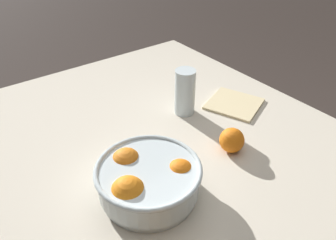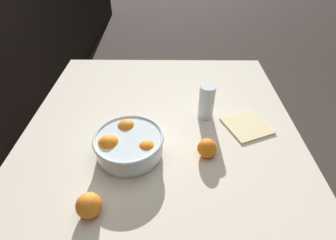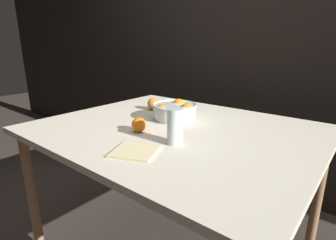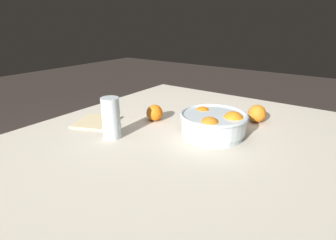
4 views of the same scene
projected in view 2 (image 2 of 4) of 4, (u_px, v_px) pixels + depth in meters
The scene contains 7 objects.
ground_plane at pixel (163, 237), 1.50m from camera, with size 12.00×12.00×0.00m, color #3D332D.
dining_table at pixel (161, 151), 1.06m from camera, with size 1.33×1.09×0.78m.
fruit_bowl at pixel (128, 144), 0.92m from camera, with size 0.25×0.25×0.10m.
juice_glass at pixel (206, 103), 1.08m from camera, with size 0.07×0.07×0.15m.
orange_loose_near_bowl at pixel (207, 148), 0.92m from camera, with size 0.07×0.07×0.07m, color orange.
orange_loose_front at pixel (89, 205), 0.74m from camera, with size 0.07×0.07×0.07m, color orange.
napkin at pixel (247, 126), 1.06m from camera, with size 0.16×0.16×0.01m, color beige.
Camera 2 is at (-0.74, -0.04, 1.47)m, focal length 28.00 mm.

